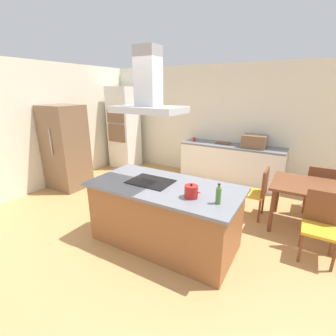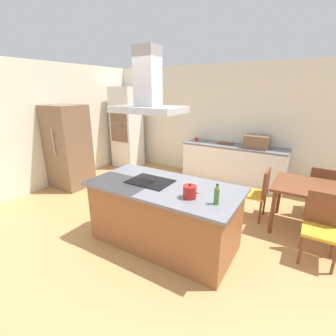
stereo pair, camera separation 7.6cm
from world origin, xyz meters
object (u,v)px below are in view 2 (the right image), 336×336
chair_at_left_end (258,190)px  cooktop (150,181)px  refrigerator (68,147)px  range_hood (148,92)px  tea_kettle (190,192)px  wall_oven_stack (127,128)px  countertop_microwave (257,142)px  chair_facing_back_wall (322,188)px  dining_table (324,194)px  olive_oil_bottle (217,196)px  coffee_mug_red (196,139)px  cutting_board (225,143)px  chair_facing_island (322,223)px

chair_at_left_end → cooktop: bearing=-130.2°
refrigerator → range_hood: 3.10m
tea_kettle → wall_oven_stack: (-3.38, 2.83, 0.12)m
countertop_microwave → chair_facing_back_wall: size_ratio=0.56×
refrigerator → dining_table: bearing=7.9°
olive_oil_bottle → coffee_mug_red: bearing=118.7°
cutting_board → dining_table: 2.53m
cutting_board → chair_facing_back_wall: size_ratio=0.38×
chair_at_left_end → coffee_mug_red: bearing=142.2°
chair_facing_island → range_hood: 2.76m
refrigerator → cooktop: bearing=-15.3°
coffee_mug_red → cutting_board: 0.72m
range_hood → coffee_mug_red: bearing=102.2°
coffee_mug_red → wall_oven_stack: wall_oven_stack is taller
countertop_microwave → wall_oven_stack: (-3.49, -0.23, 0.06)m
countertop_microwave → refrigerator: (-3.57, -2.13, -0.13)m
olive_oil_bottle → range_hood: bearing=170.6°
range_hood → cutting_board: bearing=88.0°
dining_table → chair_at_left_end: 0.93m
chair_facing_back_wall → cutting_board: bearing=157.7°
refrigerator → wall_oven_stack: bearing=87.6°
countertop_microwave → refrigerator: size_ratio=0.27×
chair_facing_island → countertop_microwave: bearing=121.8°
cutting_board → refrigerator: refrigerator is taller
chair_at_left_end → cutting_board: bearing=126.5°
chair_facing_back_wall → countertop_microwave: bearing=149.1°
coffee_mug_red → chair_facing_island: (2.74, -2.09, -0.44)m
tea_kettle → range_hood: (-0.70, 0.18, 1.12)m
coffee_mug_red → wall_oven_stack: 2.07m
coffee_mug_red → cutting_board: (0.72, 0.08, -0.04)m
olive_oil_bottle → cutting_board: 3.24m
tea_kettle → dining_table: 2.17m
cutting_board → chair_at_left_end: 1.91m
wall_oven_stack → refrigerator: bearing=-92.4°
olive_oil_bottle → cutting_board: size_ratio=0.71×
refrigerator → olive_oil_bottle: bearing=-13.7°
olive_oil_bottle → cutting_board: olive_oil_bottle is taller
range_hood → olive_oil_bottle: bearing=-9.4°
countertop_microwave → cooktop: bearing=-105.8°
coffee_mug_red → chair_facing_island: size_ratio=0.10×
olive_oil_bottle → countertop_microwave: bearing=94.1°
wall_oven_stack → chair_facing_back_wall: 4.87m
cutting_board → refrigerator: 3.59m
cooktop → cutting_board: (0.10, 2.93, 0.00)m
olive_oil_bottle → wall_oven_stack: bearing=142.8°
chair_facing_back_wall → chair_at_left_end: 1.13m
olive_oil_bottle → chair_facing_back_wall: 2.57m
chair_facing_back_wall → wall_oven_stack: bearing=173.5°
olive_oil_bottle → refrigerator: bearing=166.3°
refrigerator → chair_at_left_end: bearing=9.7°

